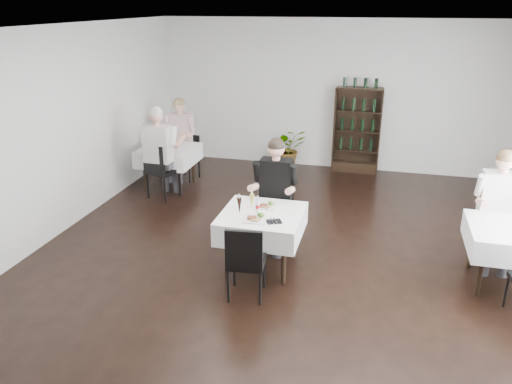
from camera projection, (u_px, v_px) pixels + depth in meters
room_shell at (286, 160)px, 6.03m from camera, size 9.00×9.00×9.00m
wine_shelf at (357, 131)px, 10.02m from camera, size 0.90×0.28×1.75m
main_table at (262, 223)px, 6.41m from camera, size 1.03×1.03×0.77m
left_table at (169, 155)px, 9.23m from camera, size 0.98×0.98×0.77m
right_table at (510, 239)px, 5.98m from camera, size 0.98×0.98×0.77m
potted_tree at (287, 148)px, 10.40m from camera, size 0.97×0.92×0.85m
main_chair_far at (280, 208)px, 7.18m from camera, size 0.52×0.52×0.90m
main_chair_near at (246, 258)px, 5.72m from camera, size 0.47×0.47×0.94m
left_chair_far at (188, 154)px, 9.77m from camera, size 0.47×0.47×0.86m
left_chair_near at (159, 167)px, 8.70m from camera, size 0.59×0.59×1.02m
right_chair_far at (500, 222)px, 6.65m from camera, size 0.53×0.53×0.94m
diner_main at (275, 186)px, 6.84m from camera, size 0.59×0.59×1.58m
diner_left_far at (179, 133)px, 9.59m from camera, size 0.62×0.63×1.59m
diner_left_near at (161, 146)px, 8.59m from camera, size 0.63×0.63×1.66m
diner_right_far at (499, 201)px, 6.36m from camera, size 0.60×0.60×1.57m
plate_far at (266, 206)px, 6.52m from camera, size 0.26×0.26×0.08m
plate_near at (256, 218)px, 6.14m from camera, size 0.29×0.29×0.09m
pilsner_dark at (239, 206)px, 6.29m from camera, size 0.06×0.06×0.27m
pilsner_lager at (252, 202)px, 6.43m from camera, size 0.06×0.06×0.26m
coke_bottle at (258, 206)px, 6.35m from camera, size 0.06×0.06×0.22m
napkin_cutlery at (274, 221)px, 6.10m from camera, size 0.23×0.21×0.02m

